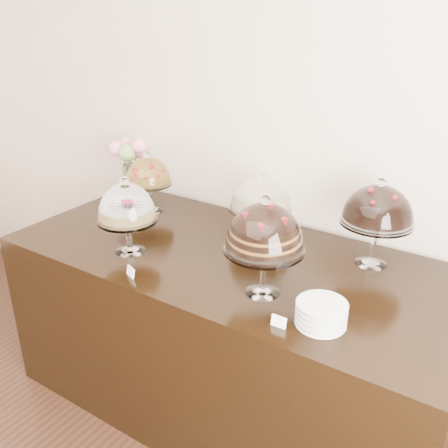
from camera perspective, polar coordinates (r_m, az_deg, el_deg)
The scene contains 11 objects.
wall_back at distance 2.79m, azimuth 2.53°, elevation 13.32°, with size 5.00×0.04×3.00m, color beige.
display_counter at distance 2.65m, azimuth 0.61°, elevation -12.21°, with size 2.20×1.00×0.90m, color black.
cake_stand_sugar_sponge at distance 2.39m, azimuth -11.08°, elevation 2.04°, with size 0.28×0.28×0.38m.
cake_stand_choco_layer at distance 1.99m, azimuth 4.66°, elevation -0.83°, with size 0.33×0.33×0.43m.
cake_stand_cheesecake at distance 2.50m, azimuth 4.19°, elevation 3.06°, with size 0.32×0.32×0.35m.
cake_stand_dark_choco at distance 2.31m, azimuth 17.21°, elevation 1.75°, with size 0.33×0.33×0.42m.
cake_stand_fruit_tart at distance 2.87m, azimuth -8.65°, elevation 5.67°, with size 0.27×0.27×0.36m.
flower_vase at distance 3.11m, azimuth -10.66°, elevation 7.08°, with size 0.25×0.21×0.39m.
plate_stack at distance 1.92m, azimuth 11.05°, elevation -10.08°, with size 0.19×0.19×0.09m.
price_card_left at distance 2.25m, azimuth -10.63°, elevation -5.39°, with size 0.06×0.01×0.04m, color white.
price_card_right at distance 1.90m, azimuth 6.28°, elevation -11.02°, with size 0.06×0.01×0.04m, color white.
Camera 1 is at (1.41, 0.65, 2.00)m, focal length 40.00 mm.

